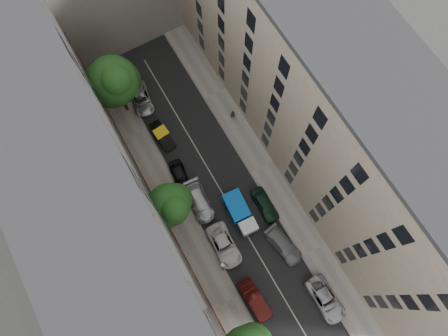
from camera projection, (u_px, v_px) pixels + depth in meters
ground at (220, 190)px, 45.73m from camera, size 120.00×120.00×0.00m
road_surface at (220, 190)px, 45.72m from camera, size 8.00×44.00×0.02m
sidewalk_left at (178, 213)px, 44.81m from camera, size 3.00×44.00×0.15m
sidewalk_right at (261, 167)px, 46.51m from camera, size 3.00×44.00×0.15m
building_left at (109, 220)px, 34.53m from camera, size 8.00×44.00×20.00m
building_right at (320, 107)px, 37.93m from camera, size 8.00×44.00×20.00m
tarp_truck at (240, 212)px, 43.62m from camera, size 2.26×5.05×2.28m
car_left_1 at (255, 300)px, 41.26m from camera, size 1.80×4.65×1.51m
car_left_2 at (224, 245)px, 43.04m from camera, size 2.60×5.24×1.43m
car_left_3 at (199, 201)px, 44.53m from camera, size 2.56×5.34×1.50m
car_left_4 at (180, 177)px, 45.45m from camera, size 2.20×4.39×1.44m
car_left_5 at (162, 136)px, 47.10m from camera, size 1.74×4.14×1.33m
car_left_6 at (141, 99)px, 48.61m from camera, size 2.96×5.13×1.34m
car_right_0 at (326, 299)px, 41.32m from camera, size 2.39×5.14×1.42m
car_right_1 at (284, 245)px, 43.06m from camera, size 2.76×5.09×1.40m
car_right_2 at (265, 205)px, 44.42m from camera, size 1.81×4.33×1.47m
tree_mid at (171, 206)px, 39.37m from camera, size 4.78×4.41×8.12m
tree_far at (115, 82)px, 42.68m from camera, size 5.74×5.53×9.55m
lamp_post at (222, 267)px, 38.89m from camera, size 0.36×0.36×6.69m
pedestrian at (233, 114)px, 47.67m from camera, size 0.67×0.56×1.56m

